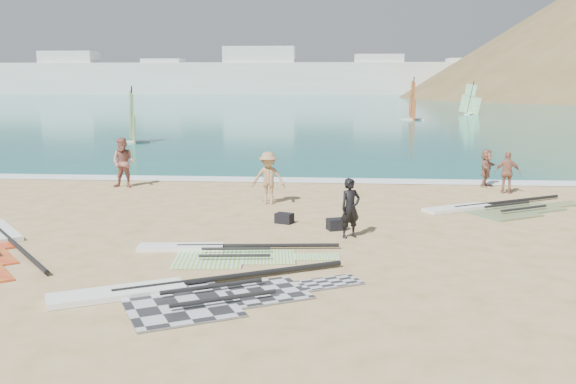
# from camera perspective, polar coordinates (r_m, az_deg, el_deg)

# --- Properties ---
(ground) EXTENTS (300.00, 300.00, 0.00)m
(ground) POSITION_cam_1_polar(r_m,az_deg,el_deg) (15.56, 2.14, -6.28)
(ground) COLOR tan
(ground) RESTS_ON ground
(sea) EXTENTS (300.00, 240.00, 0.06)m
(sea) POSITION_cam_1_polar(r_m,az_deg,el_deg) (146.97, 4.45, 8.43)
(sea) COLOR #0C5657
(sea) RESTS_ON ground
(surf_line) EXTENTS (300.00, 1.20, 0.04)m
(surf_line) POSITION_cam_1_polar(r_m,az_deg,el_deg) (27.57, 3.28, 0.96)
(surf_line) COLOR white
(surf_line) RESTS_ON ground
(far_town) EXTENTS (160.00, 8.00, 12.00)m
(far_town) POSITION_cam_1_polar(r_m,az_deg,el_deg) (165.72, -1.03, 10.20)
(far_town) COLOR white
(far_town) RESTS_ON ground
(rig_grey) EXTENTS (6.45, 4.38, 0.21)m
(rig_grey) POSITION_cam_1_polar(r_m,az_deg,el_deg) (13.42, -8.96, -8.88)
(rig_grey) COLOR #242427
(rig_grey) RESTS_ON ground
(rig_green) EXTENTS (5.23, 2.21, 0.20)m
(rig_green) POSITION_cam_1_polar(r_m,az_deg,el_deg) (16.33, -6.15, -5.35)
(rig_green) COLOR #70D438
(rig_green) RESTS_ON ground
(rig_orange) EXTENTS (5.82, 4.16, 0.20)m
(rig_orange) POSITION_cam_1_polar(r_m,az_deg,el_deg) (22.68, 17.91, -1.40)
(rig_orange) COLOR orange
(rig_orange) RESTS_ON ground
(gear_bag_near) EXTENTS (0.62, 0.54, 0.33)m
(gear_bag_near) POSITION_cam_1_polar(r_m,az_deg,el_deg) (18.81, 4.32, -2.88)
(gear_bag_near) COLOR black
(gear_bag_near) RESTS_ON ground
(gear_bag_far) EXTENTS (0.61, 0.52, 0.31)m
(gear_bag_far) POSITION_cam_1_polar(r_m,az_deg,el_deg) (19.61, -0.33, -2.35)
(gear_bag_far) COLOR black
(gear_bag_far) RESTS_ON ground
(person_wetsuit) EXTENTS (0.73, 0.66, 1.67)m
(person_wetsuit) POSITION_cam_1_polar(r_m,az_deg,el_deg) (17.82, 5.56, -1.43)
(person_wetsuit) COLOR black
(person_wetsuit) RESTS_ON ground
(beachgoer_left) EXTENTS (1.03, 0.83, 2.02)m
(beachgoer_left) POSITION_cam_1_polar(r_m,az_deg,el_deg) (26.67, -14.41, 2.54)
(beachgoer_left) COLOR #A06155
(beachgoer_left) RESTS_ON ground
(beachgoer_mid) EXTENTS (1.22, 0.73, 1.85)m
(beachgoer_mid) POSITION_cam_1_polar(r_m,az_deg,el_deg) (22.45, -1.77, 1.25)
(beachgoer_mid) COLOR #A77F57
(beachgoer_mid) RESTS_ON ground
(beachgoer_back) EXTENTS (1.00, 0.56, 1.61)m
(beachgoer_back) POSITION_cam_1_polar(r_m,az_deg,el_deg) (25.90, 18.93, 1.64)
(beachgoer_back) COLOR #A6684F
(beachgoer_back) RESTS_ON ground
(beachgoer_right) EXTENTS (0.99, 1.48, 1.53)m
(beachgoer_right) POSITION_cam_1_polar(r_m,az_deg,el_deg) (27.31, 17.20, 2.06)
(beachgoer_right) COLOR #A36B55
(beachgoer_right) RESTS_ON ground
(windsurfer_left) EXTENTS (2.16, 2.34, 3.85)m
(windsurfer_left) POSITION_cam_1_polar(r_m,az_deg,el_deg) (44.63, -13.66, 5.73)
(windsurfer_left) COLOR white
(windsurfer_left) RESTS_ON ground
(windsurfer_centre) EXTENTS (2.53, 3.00, 4.50)m
(windsurfer_centre) POSITION_cam_1_polar(r_m,az_deg,el_deg) (67.94, 10.99, 7.38)
(windsurfer_centre) COLOR white
(windsurfer_centre) RESTS_ON ground
(windsurfer_right) EXTENTS (2.38, 2.24, 4.03)m
(windsurfer_right) POSITION_cam_1_polar(r_m,az_deg,el_deg) (79.54, 15.89, 7.49)
(windsurfer_right) COLOR white
(windsurfer_right) RESTS_ON ground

